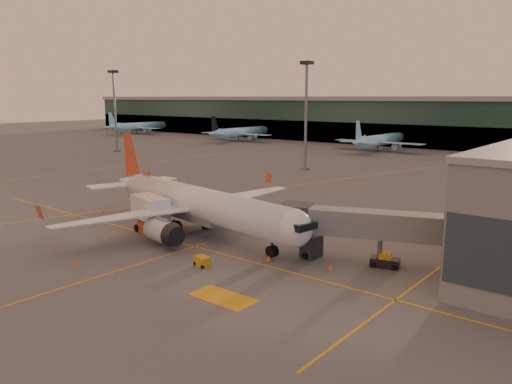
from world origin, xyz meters
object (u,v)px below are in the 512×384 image
Objects in this scene: gpu_cart at (202,261)px; pushback_tug at (385,261)px; main_airplane at (195,204)px; catering_truck at (151,212)px.

gpu_cart is 0.61× the size of pushback_tug.
main_airplane reaches higher than gpu_cart.
gpu_cart is (14.46, -5.09, -2.20)m from catering_truck.
catering_truck reaches higher than pushback_tug.
gpu_cart is at bearing -6.66° from catering_truck.
pushback_tug reaches higher than gpu_cart.
catering_truck is 3.32× the size of gpu_cart.
pushback_tug is (24.62, 3.25, -3.29)m from main_airplane.
gpu_cart is (9.78, -8.56, -3.39)m from main_airplane.
main_airplane is at bearing 49.21° from catering_truck.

